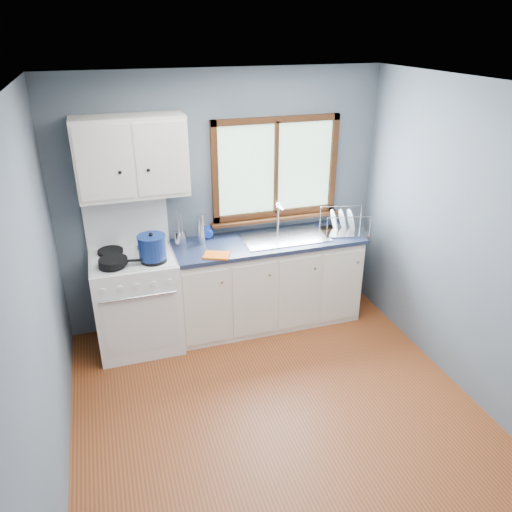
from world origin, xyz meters
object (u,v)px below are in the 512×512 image
object	(u,v)px
skillet	(113,261)
thermos	(201,229)
dish_rack	(343,226)
base_cabinets	(267,285)
utensil_crock	(181,238)
sink	(284,243)
stockpot	(152,247)
gas_range	(137,298)

from	to	relation	value
skillet	thermos	distance (m)	0.89
dish_rack	skillet	bearing A→B (deg)	-163.34
base_cabinets	utensil_crock	xyz separation A→B (m)	(-0.83, 0.14, 0.58)
sink	utensil_crock	bearing A→B (deg)	172.18
sink	dish_rack	world-z (taller)	sink
sink	stockpot	world-z (taller)	sink
skillet	stockpot	size ratio (longest dim) A/B	1.45
base_cabinets	stockpot	distance (m)	1.32
skillet	thermos	xyz separation A→B (m)	(0.83, 0.29, 0.08)
thermos	base_cabinets	bearing A→B (deg)	-8.94
gas_range	base_cabinets	size ratio (longest dim) A/B	0.74
skillet	stockpot	world-z (taller)	stockpot
skillet	sink	bearing A→B (deg)	18.72
dish_rack	thermos	bearing A→B (deg)	-172.59
thermos	sink	bearing A→B (deg)	-7.02
utensil_crock	stockpot	bearing A→B (deg)	-134.23
gas_range	sink	xyz separation A→B (m)	(1.49, 0.02, 0.37)
skillet	base_cabinets	bearing A→B (deg)	19.52
base_cabinets	utensil_crock	bearing A→B (deg)	170.53
base_cabinets	gas_range	bearing A→B (deg)	-179.18
utensil_crock	dish_rack	size ratio (longest dim) A/B	0.66
sink	thermos	world-z (taller)	same
sink	thermos	bearing A→B (deg)	172.98
skillet	dish_rack	size ratio (longest dim) A/B	0.76
utensil_crock	skillet	bearing A→B (deg)	-152.96
gas_range	utensil_crock	size ratio (longest dim) A/B	3.97
skillet	thermos	world-z (taller)	thermos
thermos	dish_rack	xyz separation A→B (m)	(1.44, -0.14, -0.09)
gas_range	thermos	distance (m)	0.89
gas_range	skillet	distance (m)	0.55
gas_range	dish_rack	bearing A→B (deg)	-0.47
base_cabinets	skillet	bearing A→B (deg)	-172.69
stockpot	utensil_crock	distance (m)	0.44
stockpot	dish_rack	size ratio (longest dim) A/B	0.52
skillet	thermos	bearing A→B (deg)	31.34
sink	dish_rack	bearing A→B (deg)	-3.26
gas_range	base_cabinets	bearing A→B (deg)	0.82
sink	dish_rack	xyz separation A→B (m)	(0.62, -0.04, 0.12)
sink	stockpot	size ratio (longest dim) A/B	3.10
gas_range	base_cabinets	distance (m)	1.31
sink	utensil_crock	distance (m)	1.03
skillet	utensil_crock	world-z (taller)	utensil_crock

